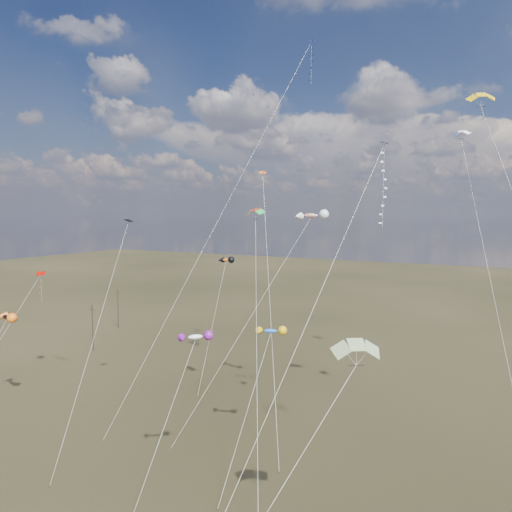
% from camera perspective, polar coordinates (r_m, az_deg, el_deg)
% --- Properties ---
extents(utility_pole_near, '(1.40, 0.20, 8.00)m').
position_cam_1_polar(utility_pole_near, '(83.62, -19.75, -8.40)').
color(utility_pole_near, black).
rests_on(utility_pole_near, ground).
extents(utility_pole_far, '(1.40, 0.20, 8.00)m').
position_cam_1_polar(utility_pole_far, '(98.71, -16.87, -6.24)').
color(utility_pole_far, black).
rests_on(utility_pole_far, ground).
extents(diamond_navy_tall, '(15.57, 20.12, 43.80)m').
position_cam_1_polar(diamond_navy_tall, '(56.54, 4.83, 19.85)').
color(diamond_navy_tall, '#111354').
rests_on(diamond_navy_tall, ground).
extents(diamond_black_mid, '(3.91, 14.49, 22.85)m').
position_cam_1_polar(diamond_black_mid, '(49.97, -17.96, -3.84)').
color(diamond_black_mid, black).
rests_on(diamond_black_mid, ground).
extents(diamond_red_low, '(2.42, 11.93, 15.67)m').
position_cam_1_polar(diamond_red_low, '(67.61, -25.67, -4.08)').
color(diamond_red_low, '#A60800').
rests_on(diamond_red_low, ground).
extents(diamond_navy_right, '(6.86, 21.16, 29.41)m').
position_cam_1_polar(diamond_navy_right, '(38.61, 14.78, 6.83)').
color(diamond_navy_right, '#0B1943').
rests_on(diamond_navy_right, ground).
extents(diamond_orange_center, '(11.15, 17.77, 28.98)m').
position_cam_1_polar(diamond_orange_center, '(53.50, 1.33, 1.71)').
color(diamond_orange_center, '#C94F17').
rests_on(diamond_orange_center, ground).
extents(parafoil_yellow, '(12.60, 27.00, 34.63)m').
position_cam_1_polar(parafoil_yellow, '(47.19, 26.44, 17.38)').
color(parafoil_yellow, '#E3B10B').
rests_on(parafoil_yellow, ground).
extents(parafoil_blue_white, '(9.36, 20.09, 34.25)m').
position_cam_1_polar(parafoil_blue_white, '(64.20, 24.34, 13.76)').
color(parafoil_blue_white, '#1E4FAA').
rests_on(parafoil_blue_white, ground).
extents(parafoil_striped, '(8.25, 12.41, 16.36)m').
position_cam_1_polar(parafoil_striped, '(28.45, 12.43, -10.84)').
color(parafoil_striped, yellow).
rests_on(parafoil_striped, ground).
extents(parafoil_tricolor, '(11.05, 18.89, 24.42)m').
position_cam_1_polar(parafoil_tricolor, '(48.33, -0.07, 5.62)').
color(parafoil_tricolor, yellow).
rests_on(parafoil_tricolor, ground).
extents(novelty_black_orange, '(3.03, 7.41, 11.99)m').
position_cam_1_polar(novelty_black_orange, '(61.32, -28.75, -6.71)').
color(novelty_black_orange, black).
rests_on(novelty_black_orange, ground).
extents(novelty_orange_black, '(3.70, 11.91, 17.14)m').
position_cam_1_polar(novelty_orange_black, '(68.16, -3.80, -0.55)').
color(novelty_orange_black, orange).
rests_on(novelty_orange_black, ground).
extents(novelty_white_purple, '(2.63, 8.44, 14.12)m').
position_cam_1_polar(novelty_white_purple, '(37.11, -7.62, -10.09)').
color(novelty_white_purple, white).
rests_on(novelty_white_purple, ground).
extents(novelty_redwhite_stripe, '(11.63, 13.41, 23.87)m').
position_cam_1_polar(novelty_redwhite_stripe, '(50.49, 6.81, 4.97)').
color(novelty_redwhite_stripe, red).
rests_on(novelty_redwhite_stripe, ground).
extents(novelty_blue_yellow, '(2.71, 10.48, 12.83)m').
position_cam_1_polar(novelty_blue_yellow, '(43.94, 1.81, -9.41)').
color(novelty_blue_yellow, blue).
rests_on(novelty_blue_yellow, ground).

